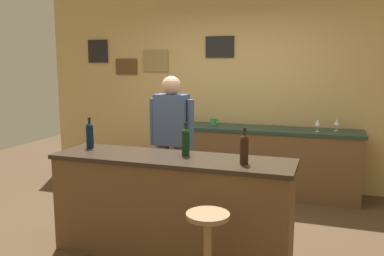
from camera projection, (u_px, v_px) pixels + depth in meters
ground_plane at (186, 235)px, 4.16m from camera, size 10.00×10.00×0.00m
back_wall at (232, 88)px, 5.84m from camera, size 6.00×0.09×2.80m
bar_counter at (172, 205)px, 3.71m from camera, size 2.21×0.60×0.92m
side_counter at (255, 160)px, 5.50m from camera, size 2.76×0.56×0.90m
bartender at (172, 138)px, 4.48m from camera, size 0.52×0.21×1.62m
bar_stool at (208, 242)px, 2.95m from camera, size 0.32×0.32×0.68m
wine_bottle_a at (90, 134)px, 4.00m from camera, size 0.07×0.07×0.31m
wine_bottle_b at (186, 141)px, 3.67m from camera, size 0.07×0.07×0.31m
wine_bottle_c at (244, 148)px, 3.36m from camera, size 0.07×0.07×0.31m
wine_glass_a at (178, 117)px, 5.72m from camera, size 0.07×0.07×0.16m
wine_glass_b at (318, 123)px, 5.09m from camera, size 0.07×0.07×0.16m
wine_glass_c at (337, 122)px, 5.15m from camera, size 0.07×0.07×0.16m
coffee_mug at (214, 122)px, 5.64m from camera, size 0.12×0.08×0.09m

